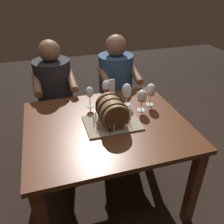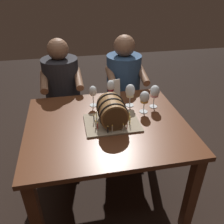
{
  "view_description": "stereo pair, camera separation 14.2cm",
  "coord_description": "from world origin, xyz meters",
  "px_view_note": "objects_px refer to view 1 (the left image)",
  "views": [
    {
      "loc": [
        -0.38,
        -1.39,
        1.72
      ],
      "look_at": [
        0.04,
        -0.01,
        0.85
      ],
      "focal_mm": 37.5,
      "sensor_mm": 36.0,
      "label": 1
    },
    {
      "loc": [
        -0.24,
        -1.43,
        1.72
      ],
      "look_at": [
        0.04,
        -0.01,
        0.85
      ],
      "focal_mm": 37.5,
      "sensor_mm": 36.0,
      "label": 2
    }
  ],
  "objects_px": {
    "wine_glass_red": "(106,87)",
    "wine_glass_white": "(127,91)",
    "menu_card": "(110,89)",
    "dining_table": "(107,135)",
    "wine_glass_amber": "(142,97)",
    "person_seated_left": "(57,103)",
    "wine_glass_empty": "(90,93)",
    "person_seated_right": "(116,95)",
    "wine_glass_rose": "(151,90)",
    "barrel_cake": "(112,112)"
  },
  "relations": [
    {
      "from": "dining_table",
      "to": "person_seated_right",
      "type": "xyz_separation_m",
      "value": [
        0.32,
        0.77,
        -0.07
      ]
    },
    {
      "from": "wine_glass_rose",
      "to": "menu_card",
      "type": "distance_m",
      "value": 0.38
    },
    {
      "from": "person_seated_left",
      "to": "person_seated_right",
      "type": "relative_size",
      "value": 1.0
    },
    {
      "from": "menu_card",
      "to": "person_seated_right",
      "type": "xyz_separation_m",
      "value": [
        0.17,
        0.37,
        -0.26
      ]
    },
    {
      "from": "menu_card",
      "to": "dining_table",
      "type": "bearing_deg",
      "value": -123.92
    },
    {
      "from": "dining_table",
      "to": "person_seated_left",
      "type": "height_order",
      "value": "person_seated_left"
    },
    {
      "from": "person_seated_left",
      "to": "person_seated_right",
      "type": "distance_m",
      "value": 0.63
    },
    {
      "from": "wine_glass_red",
      "to": "wine_glass_empty",
      "type": "bearing_deg",
      "value": -147.88
    },
    {
      "from": "dining_table",
      "to": "wine_glass_amber",
      "type": "relative_size",
      "value": 6.54
    },
    {
      "from": "menu_card",
      "to": "wine_glass_amber",
      "type": "bearing_deg",
      "value": -74.38
    },
    {
      "from": "wine_glass_empty",
      "to": "person_seated_left",
      "type": "bearing_deg",
      "value": 117.62
    },
    {
      "from": "wine_glass_rose",
      "to": "person_seated_right",
      "type": "height_order",
      "value": "person_seated_right"
    },
    {
      "from": "barrel_cake",
      "to": "wine_glass_empty",
      "type": "xyz_separation_m",
      "value": [
        -0.1,
        0.3,
        0.03
      ]
    },
    {
      "from": "wine_glass_red",
      "to": "wine_glass_white",
      "type": "distance_m",
      "value": 0.21
    },
    {
      "from": "wine_glass_rose",
      "to": "wine_glass_amber",
      "type": "height_order",
      "value": "wine_glass_rose"
    },
    {
      "from": "wine_glass_amber",
      "to": "wine_glass_rose",
      "type": "bearing_deg",
      "value": 30.99
    },
    {
      "from": "wine_glass_red",
      "to": "person_seated_right",
      "type": "height_order",
      "value": "person_seated_right"
    },
    {
      "from": "wine_glass_rose",
      "to": "person_seated_left",
      "type": "distance_m",
      "value": 1.01
    },
    {
      "from": "wine_glass_rose",
      "to": "dining_table",
      "type": "bearing_deg",
      "value": -158.58
    },
    {
      "from": "wine_glass_empty",
      "to": "person_seated_left",
      "type": "distance_m",
      "value": 0.63
    },
    {
      "from": "wine_glass_empty",
      "to": "menu_card",
      "type": "xyz_separation_m",
      "value": [
        0.2,
        0.12,
        -0.05
      ]
    },
    {
      "from": "wine_glass_empty",
      "to": "menu_card",
      "type": "height_order",
      "value": "wine_glass_empty"
    },
    {
      "from": "wine_glass_amber",
      "to": "wine_glass_red",
      "type": "bearing_deg",
      "value": 126.94
    },
    {
      "from": "person_seated_left",
      "to": "wine_glass_empty",
      "type": "bearing_deg",
      "value": -62.38
    },
    {
      "from": "dining_table",
      "to": "wine_glass_red",
      "type": "xyz_separation_m",
      "value": [
        0.11,
        0.39,
        0.22
      ]
    },
    {
      "from": "dining_table",
      "to": "wine_glass_empty",
      "type": "height_order",
      "value": "wine_glass_empty"
    },
    {
      "from": "wine_glass_red",
      "to": "person_seated_right",
      "type": "xyz_separation_m",
      "value": [
        0.21,
        0.38,
        -0.29
      ]
    },
    {
      "from": "wine_glass_amber",
      "to": "wine_glass_empty",
      "type": "bearing_deg",
      "value": 154.6
    },
    {
      "from": "barrel_cake",
      "to": "person_seated_left",
      "type": "relative_size",
      "value": 0.34
    },
    {
      "from": "barrel_cake",
      "to": "wine_glass_red",
      "type": "xyz_separation_m",
      "value": [
        0.07,
        0.4,
        0.01
      ]
    },
    {
      "from": "wine_glass_rose",
      "to": "person_seated_right",
      "type": "distance_m",
      "value": 0.69
    },
    {
      "from": "wine_glass_amber",
      "to": "wine_glass_white",
      "type": "xyz_separation_m",
      "value": [
        -0.08,
        0.12,
        0.0
      ]
    },
    {
      "from": "wine_glass_amber",
      "to": "person_seated_left",
      "type": "bearing_deg",
      "value": 133.56
    },
    {
      "from": "person_seated_right",
      "to": "dining_table",
      "type": "bearing_deg",
      "value": -112.29
    },
    {
      "from": "wine_glass_empty",
      "to": "wine_glass_red",
      "type": "distance_m",
      "value": 0.2
    },
    {
      "from": "dining_table",
      "to": "wine_glass_empty",
      "type": "bearing_deg",
      "value": 102.13
    },
    {
      "from": "wine_glass_red",
      "to": "menu_card",
      "type": "bearing_deg",
      "value": 26.19
    },
    {
      "from": "wine_glass_red",
      "to": "person_seated_right",
      "type": "relative_size",
      "value": 0.14
    },
    {
      "from": "wine_glass_white",
      "to": "dining_table",
      "type": "bearing_deg",
      "value": -136.56
    },
    {
      "from": "wine_glass_amber",
      "to": "wine_glass_red",
      "type": "height_order",
      "value": "wine_glass_amber"
    },
    {
      "from": "wine_glass_empty",
      "to": "wine_glass_amber",
      "type": "height_order",
      "value": "wine_glass_amber"
    },
    {
      "from": "wine_glass_red",
      "to": "person_seated_left",
      "type": "distance_m",
      "value": 0.64
    },
    {
      "from": "wine_glass_empty",
      "to": "person_seated_right",
      "type": "bearing_deg",
      "value": 52.28
    },
    {
      "from": "wine_glass_empty",
      "to": "person_seated_right",
      "type": "height_order",
      "value": "person_seated_right"
    },
    {
      "from": "dining_table",
      "to": "wine_glass_red",
      "type": "bearing_deg",
      "value": 74.85
    },
    {
      "from": "dining_table",
      "to": "wine_glass_amber",
      "type": "xyz_separation_m",
      "value": [
        0.32,
        0.1,
        0.24
      ]
    },
    {
      "from": "wine_glass_white",
      "to": "menu_card",
      "type": "distance_m",
      "value": 0.21
    },
    {
      "from": "person_seated_left",
      "to": "dining_table",
      "type": "bearing_deg",
      "value": -67.71
    },
    {
      "from": "wine_glass_empty",
      "to": "wine_glass_red",
      "type": "bearing_deg",
      "value": 32.12
    },
    {
      "from": "wine_glass_white",
      "to": "person_seated_left",
      "type": "height_order",
      "value": "person_seated_left"
    }
  ]
}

